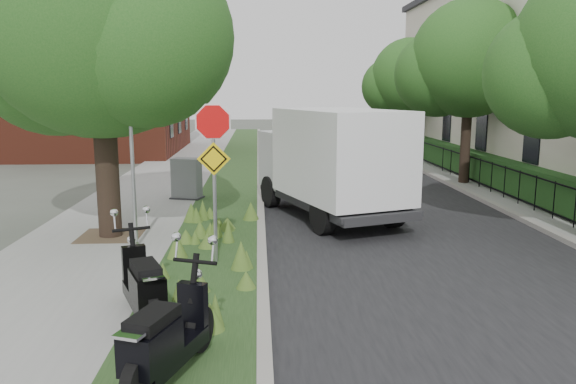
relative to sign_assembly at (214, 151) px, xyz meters
name	(u,v)px	position (x,y,z in m)	size (l,w,h in m)	color
ground	(289,277)	(1.40, -0.58, -2.33)	(120.00, 120.00, 0.00)	#4C5147
sidewalk_near	(156,187)	(-2.85, 9.42, -2.27)	(3.50, 60.00, 0.12)	gray
verge	(232,186)	(-0.10, 9.42, -2.27)	(2.00, 60.00, 0.12)	#233F1B
kerb_near	(260,186)	(0.90, 9.42, -2.26)	(0.20, 60.00, 0.13)	#9E9991
road	(356,186)	(4.40, 9.42, -2.32)	(7.00, 60.00, 0.01)	black
kerb_far	(450,184)	(7.90, 9.42, -2.26)	(0.20, 60.00, 0.13)	#9E9991
footpath_far	(495,184)	(9.60, 9.42, -2.27)	(3.20, 60.00, 0.12)	gray
street_tree_main	(96,28)	(-2.68, 2.28, 2.48)	(6.21, 5.54, 7.66)	black
bare_post	(132,155)	(-1.80, 1.22, -0.21)	(0.08, 0.08, 4.00)	#A5A8AD
bike_hoop	(135,263)	(-1.30, -1.18, -1.83)	(0.06, 0.78, 0.77)	#A5A8AD
sign_assembly	(214,151)	(0.00, 0.00, 0.00)	(0.94, 0.08, 3.22)	#A5A8AD
fence_far	(469,168)	(8.60, 9.42, -1.66)	(0.04, 24.00, 1.00)	black
hedge_far	(488,167)	(9.30, 9.42, -1.66)	(1.00, 24.00, 1.10)	#1C3F16
brick_building	(95,77)	(-8.10, 21.42, 1.88)	(9.40, 10.40, 8.30)	maroon
far_tree_b	(468,65)	(8.34, 9.46, 2.04)	(4.83, 4.31, 6.56)	black
far_tree_c	(408,81)	(8.34, 17.46, 1.63)	(4.37, 3.89, 5.93)	black
scooter_near	(145,292)	(-0.82, -2.83, -1.75)	(0.93, 1.86, 0.93)	black
scooter_far	(162,348)	(-0.26, -4.67, -1.75)	(0.89, 1.91, 0.95)	black
box_truck	(331,158)	(2.80, 4.28, -0.67)	(3.88, 5.99, 2.54)	#262628
utility_cabinet	(187,179)	(-1.40, 6.82, -1.60)	(1.08, 0.86, 1.26)	#262628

